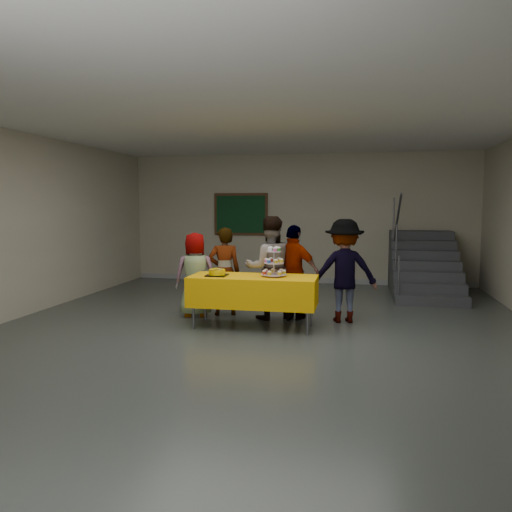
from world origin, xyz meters
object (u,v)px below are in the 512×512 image
at_px(bear_cake, 217,272).
at_px(schoolchild_a, 195,275).
at_px(schoolchild_e, 344,271).
at_px(noticeboard, 241,214).
at_px(staircase, 423,269).
at_px(cupcake_stand, 274,264).
at_px(schoolchild_b, 224,271).
at_px(bake_table, 253,290).
at_px(schoolchild_c, 270,268).
at_px(schoolchild_d, 294,272).

xyz_separation_m(bear_cake, schoolchild_a, (-0.54, 0.61, -0.14)).
distance_m(schoolchild_e, noticeboard, 4.64).
bearing_deg(staircase, cupcake_stand, -125.59).
relative_size(bear_cake, staircase, 0.15).
height_order(schoolchild_a, schoolchild_b, schoolchild_b).
xyz_separation_m(bake_table, schoolchild_c, (0.14, 0.59, 0.27)).
distance_m(staircase, noticeboard, 4.32).
xyz_separation_m(staircase, noticeboard, (-4.09, 0.84, 1.11)).
relative_size(schoolchild_e, staircase, 0.67).
height_order(bear_cake, schoolchild_b, schoolchild_b).
relative_size(cupcake_stand, bear_cake, 1.24).
height_order(staircase, noticeboard, noticeboard).
bearing_deg(cupcake_stand, staircase, 54.41).
height_order(schoolchild_d, noticeboard, noticeboard).
xyz_separation_m(schoolchild_b, schoolchild_e, (1.95, -0.10, 0.08)).
xyz_separation_m(bake_table, schoolchild_e, (1.31, 0.63, 0.25)).
distance_m(schoolchild_d, noticeboard, 4.26).
distance_m(bake_table, schoolchild_b, 0.99).
bearing_deg(staircase, schoolchild_a, -142.13).
bearing_deg(schoolchild_a, schoolchild_c, 168.79).
height_order(schoolchild_c, staircase, staircase).
relative_size(schoolchild_c, schoolchild_d, 1.09).
height_order(bake_table, schoolchild_c, schoolchild_c).
distance_m(schoolchild_a, schoolchild_d, 1.61).
bearing_deg(cupcake_stand, schoolchild_e, 30.55).
distance_m(schoolchild_a, noticeboard, 4.00).
relative_size(cupcake_stand, schoolchild_e, 0.28).
bearing_deg(schoolchild_b, schoolchild_c, 149.59).
bearing_deg(noticeboard, staircase, -11.56).
relative_size(schoolchild_d, schoolchild_e, 0.94).
distance_m(cupcake_stand, bear_cake, 0.86).
relative_size(cupcake_stand, schoolchild_c, 0.27).
distance_m(bear_cake, schoolchild_c, 0.96).
xyz_separation_m(bake_table, schoolchild_b, (-0.64, 0.73, 0.17)).
xyz_separation_m(cupcake_stand, schoolchild_e, (1.01, 0.60, -0.15)).
bearing_deg(schoolchild_d, noticeboard, -43.18).
bearing_deg(schoolchild_a, noticeboard, -101.58).
bearing_deg(schoolchild_c, schoolchild_e, 164.59).
height_order(cupcake_stand, schoolchild_b, schoolchild_b).
height_order(cupcake_stand, schoolchild_e, schoolchild_e).
bearing_deg(schoolchild_d, bake_table, 72.79).
bearing_deg(schoolchild_a, staircase, -155.97).
xyz_separation_m(bear_cake, schoolchild_e, (1.85, 0.70, -0.03)).
bearing_deg(bake_table, noticeboard, 105.56).
relative_size(bake_table, schoolchild_e, 1.17).
distance_m(schoolchild_c, staircase, 4.06).
height_order(schoolchild_c, schoolchild_e, schoolchild_c).
height_order(cupcake_stand, schoolchild_d, schoolchild_d).
bearing_deg(schoolchild_a, schoolchild_d, 170.12).
distance_m(schoolchild_e, staircase, 3.36).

